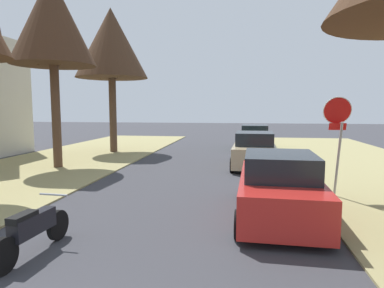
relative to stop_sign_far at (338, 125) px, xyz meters
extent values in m
cylinder|color=#9EA0A5|center=(0.00, -0.21, -1.00)|extent=(0.07, 0.54, 2.22)
cylinder|color=white|center=(0.00, 0.09, 0.41)|extent=(0.81, 0.21, 0.79)
cylinder|color=red|center=(0.00, 0.09, 0.41)|extent=(0.77, 0.22, 0.75)
cube|color=red|center=(0.00, -0.01, -0.05)|extent=(0.48, 0.09, 0.20)
cylinder|color=brown|center=(-10.76, 3.33, 0.10)|extent=(0.37, 0.37, 4.41)
cone|color=#422A1B|center=(-10.76, 3.33, 4.21)|extent=(3.54, 3.54, 3.80)
cylinder|color=brown|center=(-11.21, 3.30, 2.80)|extent=(0.24, 1.04, 1.10)
cylinder|color=brown|center=(-10.63, 2.91, 3.00)|extent=(1.03, 0.48, 1.47)
cylinder|color=brown|center=(-10.33, 8.71, 0.07)|extent=(0.42, 0.42, 4.35)
cone|color=#442E1E|center=(-10.33, 8.71, 4.24)|extent=(4.17, 4.17, 4.00)
cylinder|color=brown|center=(-10.75, 8.98, 2.80)|extent=(0.77, 1.06, 1.23)
cylinder|color=brown|center=(-10.55, 8.20, 3.03)|extent=(1.25, 0.68, 1.67)
cylinder|color=brown|center=(-10.30, 8.09, 2.97)|extent=(1.40, 0.26, 1.58)
cube|color=red|center=(-1.82, -1.98, -1.56)|extent=(1.96, 4.46, 0.85)
cube|color=black|center=(-1.83, -2.20, -0.86)|extent=(1.67, 2.07, 0.56)
cylinder|color=black|center=(-2.64, -0.30, -1.85)|extent=(0.22, 0.61, 0.60)
cylinder|color=black|center=(-0.90, -0.36, -1.85)|extent=(0.22, 0.61, 0.60)
cylinder|color=black|center=(-2.75, -3.60, -1.85)|extent=(0.22, 0.61, 0.60)
cylinder|color=black|center=(-1.01, -3.65, -1.85)|extent=(0.22, 0.61, 0.60)
cube|color=tan|center=(-2.18, 5.09, -1.56)|extent=(1.96, 4.46, 0.85)
cube|color=black|center=(-2.18, 4.87, -0.86)|extent=(1.67, 2.07, 0.56)
cylinder|color=black|center=(-2.99, 6.77, -1.85)|extent=(0.22, 0.61, 0.60)
cylinder|color=black|center=(-1.25, 6.71, -1.85)|extent=(0.22, 0.61, 0.60)
cylinder|color=black|center=(-3.10, 3.47, -1.85)|extent=(0.22, 0.61, 0.60)
cylinder|color=black|center=(-1.36, 3.41, -1.85)|extent=(0.22, 0.61, 0.60)
cube|color=#28663D|center=(-1.94, 11.65, -1.56)|extent=(1.96, 4.46, 0.85)
cube|color=black|center=(-1.94, 11.43, -0.86)|extent=(1.67, 2.07, 0.56)
cylinder|color=black|center=(-2.75, 13.33, -1.85)|extent=(0.22, 0.61, 0.60)
cylinder|color=black|center=(-1.01, 13.27, -1.85)|extent=(0.22, 0.61, 0.60)
cylinder|color=black|center=(-2.86, 10.03, -1.85)|extent=(0.22, 0.61, 0.60)
cylinder|color=black|center=(-1.12, 9.97, -1.85)|extent=(0.22, 0.61, 0.60)
cylinder|color=black|center=(-6.35, -4.17, -1.85)|extent=(0.14, 0.60, 0.60)
cylinder|color=black|center=(-6.43, -5.62, -1.85)|extent=(0.14, 0.60, 0.60)
cube|color=black|center=(-6.39, -4.90, -1.57)|extent=(0.30, 1.03, 0.36)
cube|color=black|center=(-6.40, -5.15, -1.37)|extent=(0.25, 0.57, 0.12)
cylinder|color=#9EA0A5|center=(-6.35, -4.27, -1.20)|extent=(0.60, 0.08, 0.04)
camera|label=1|loc=(-2.72, -10.16, 0.47)|focal=31.18mm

